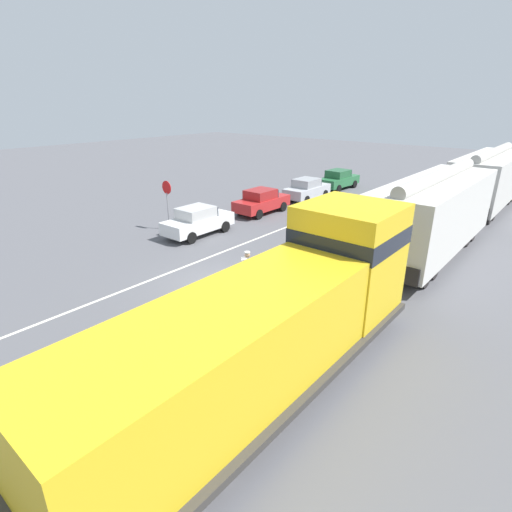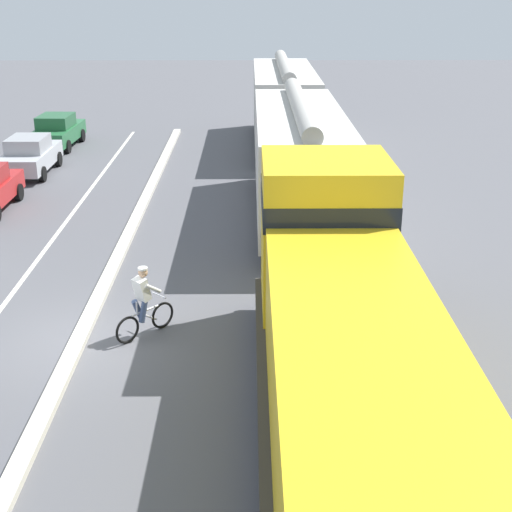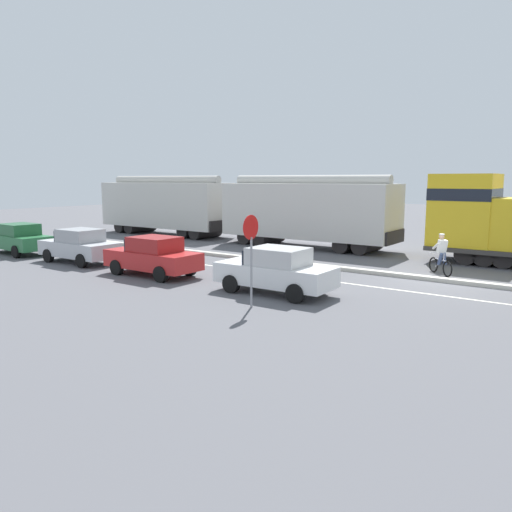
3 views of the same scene
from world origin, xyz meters
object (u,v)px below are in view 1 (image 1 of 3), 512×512
cyclist (246,273)px  stop_sign (167,196)px  hopper_car_lead (433,214)px  hopper_car_middle (488,180)px  parked_car_green (339,179)px  parked_car_silver (307,189)px  parked_car_red (262,201)px  locomotive (280,321)px  parked_car_white (198,221)px

cyclist → stop_sign: bearing=159.6°
hopper_car_lead → hopper_car_middle: same height
parked_car_green → cyclist: (7.01, -20.00, 0.00)m
hopper_car_middle → parked_car_silver: (-11.04, -5.46, -1.26)m
parked_car_red → hopper_car_middle: bearing=43.6°
parked_car_silver → parked_car_green: (-0.12, 5.11, 0.00)m
locomotive → stop_sign: 14.69m
parked_car_red → parked_car_silver: 5.25m
parked_car_white → parked_car_red: bearing=91.9°
parked_car_red → parked_car_silver: size_ratio=1.00×
parked_car_red → parked_car_silver: same height
cyclist → parked_car_silver: bearing=114.8°
stop_sign → hopper_car_lead: bearing=22.6°
hopper_car_middle → parked_car_white: size_ratio=2.51×
parked_car_silver → cyclist: cyclist is taller
cyclist → parked_car_white: bearing=151.6°
parked_car_white → parked_car_silver: same height
hopper_car_lead → parked_car_red: (-11.23, 0.90, -1.26)m
parked_car_white → cyclist: 7.83m
cyclist → hopper_car_middle: bearing=78.5°
hopper_car_lead → parked_car_silver: hopper_car_lead is taller
cyclist → stop_sign: 9.58m
hopper_car_lead → stop_sign: size_ratio=3.68×
hopper_car_middle → parked_car_silver: hopper_car_middle is taller
parked_car_silver → parked_car_green: size_ratio=0.98×
hopper_car_lead → cyclist: size_ratio=6.18×
locomotive → parked_car_red: bearing=130.7°
parked_car_white → cyclist: cyclist is taller
hopper_car_lead → locomotive: bearing=-90.0°
hopper_car_lead → cyclist: bearing=-115.4°
parked_car_white → parked_car_red: 5.92m
parked_car_red → parked_car_green: (0.07, 10.36, 0.00)m
locomotive → parked_car_white: 13.18m
locomotive → hopper_car_lead: 12.16m
hopper_car_middle → parked_car_silver: 12.38m
parked_car_silver → cyclist: 16.40m
locomotive → hopper_car_middle: size_ratio=1.10×
cyclist → parked_car_red: bearing=126.3°
parked_car_silver → parked_car_green: 5.12m
hopper_car_lead → parked_car_white: (-11.03, -5.01, -1.26)m
hopper_car_lead → parked_car_red: size_ratio=2.52×
hopper_car_middle → stop_sign: (-13.06, -17.03, -0.05)m
hopper_car_middle → parked_car_red: hopper_car_middle is taller
hopper_car_middle → stop_sign: bearing=-127.5°
hopper_car_middle → stop_sign: size_ratio=3.68×
hopper_car_middle → parked_car_green: 11.24m
parked_car_green → stop_sign: bearing=-96.5°
parked_car_red → locomotive: bearing=-49.3°
locomotive → hopper_car_lead: bearing=90.0°
parked_car_white → parked_car_silver: size_ratio=1.00×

